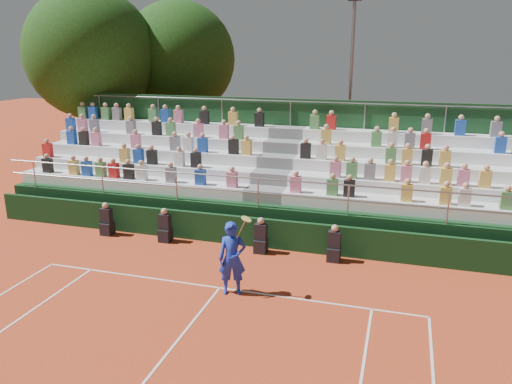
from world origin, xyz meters
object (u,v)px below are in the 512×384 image
(floodlight_mast, at_px, (351,78))
(tennis_player, at_px, (232,258))
(tree_east, at_px, (179,59))
(tree_west, at_px, (91,54))

(floodlight_mast, bearing_deg, tennis_player, -97.37)
(tennis_player, height_order, tree_east, tree_east)
(floodlight_mast, bearing_deg, tree_west, -173.88)
(tree_west, height_order, floodlight_mast, tree_west)
(tennis_player, distance_m, floodlight_mast, 12.92)
(tree_west, distance_m, floodlight_mast, 12.84)
(tree_west, height_order, tree_east, tree_west)
(tree_west, relative_size, tree_east, 1.05)
(tennis_player, height_order, tree_west, tree_west)
(tree_west, bearing_deg, tree_east, 46.22)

